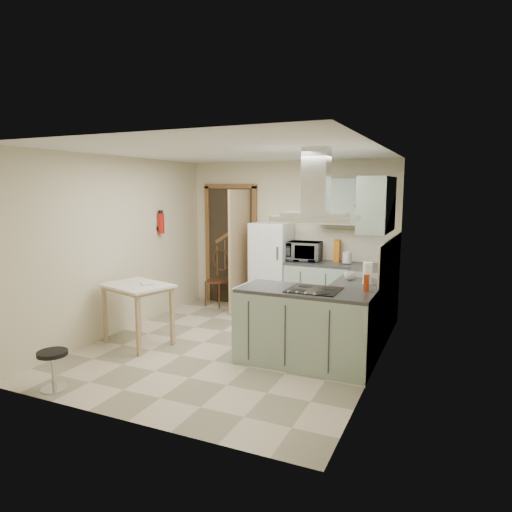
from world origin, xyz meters
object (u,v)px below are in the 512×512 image
at_px(peninsula, 305,327).
at_px(stool, 53,370).
at_px(drop_leaf_table, 138,314).
at_px(bentwood_chair, 218,281).
at_px(extractor_hood, 315,219).
at_px(microwave, 303,251).
at_px(fridge, 272,268).

bearing_deg(peninsula, stool, -141.79).
relative_size(drop_leaf_table, bentwood_chair, 0.97).
distance_m(peninsula, drop_leaf_table, 2.24).
height_order(extractor_hood, bentwood_chair, extractor_hood).
height_order(extractor_hood, drop_leaf_table, extractor_hood).
distance_m(peninsula, microwave, 2.21).
bearing_deg(stool, drop_leaf_table, 93.06).
distance_m(drop_leaf_table, bentwood_chair, 2.20).
distance_m(fridge, peninsula, 2.35).
xyz_separation_m(stool, microwave, (1.46, 3.71, 0.85)).
xyz_separation_m(bentwood_chair, microwave, (1.55, 0.04, 0.61)).
height_order(bentwood_chair, stool, bentwood_chair).
xyz_separation_m(drop_leaf_table, microwave, (1.54, 2.24, 0.65)).
bearing_deg(extractor_hood, microwave, 111.44).
height_order(peninsula, bentwood_chair, peninsula).
bearing_deg(stool, fridge, 75.81).
distance_m(drop_leaf_table, microwave, 2.79).
bearing_deg(extractor_hood, peninsula, 180.00).
height_order(extractor_hood, microwave, extractor_hood).
bearing_deg(microwave, fridge, 178.78).
bearing_deg(drop_leaf_table, peninsula, 22.16).
distance_m(peninsula, stool, 2.75).
bearing_deg(extractor_hood, drop_leaf_table, -174.57).
bearing_deg(microwave, bentwood_chair, 176.56).
bearing_deg(bentwood_chair, drop_leaf_table, -78.70).
bearing_deg(fridge, stool, -104.19).
distance_m(peninsula, extractor_hood, 1.27).
distance_m(fridge, microwave, 0.61).
height_order(fridge, peninsula, fridge).
height_order(fridge, microwave, fridge).
relative_size(peninsula, extractor_hood, 1.72).
xyz_separation_m(extractor_hood, bentwood_chair, (-2.34, 1.97, -1.28)).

